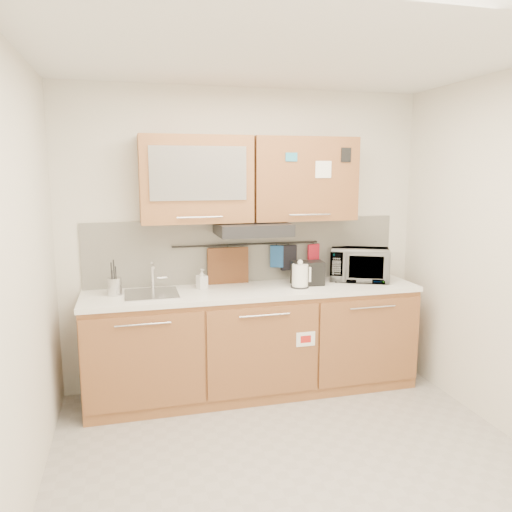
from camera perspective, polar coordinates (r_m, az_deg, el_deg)
floor at (r=3.52m, az=5.03°, el=-23.07°), size 3.20×3.20×0.00m
ceiling at (r=3.03m, az=5.83°, el=22.98°), size 3.20×3.20×0.00m
wall_back at (r=4.44m, az=-1.18°, el=1.95°), size 3.20×0.00×3.20m
wall_left at (r=2.90m, az=-25.90°, el=-3.24°), size 0.00×3.00×3.00m
base_cabinet at (r=4.36m, az=-0.19°, el=-10.32°), size 2.80×0.64×0.88m
countertop at (r=4.21m, az=-0.19°, el=-4.01°), size 2.82×0.62×0.04m
backsplash at (r=4.44m, az=-1.14°, el=0.65°), size 2.80×0.02×0.56m
upper_cabinets at (r=4.22m, az=-0.71°, el=8.78°), size 1.82×0.37×0.70m
range_hood at (r=4.18m, az=-0.40°, el=3.13°), size 0.60×0.46×0.10m
sink at (r=4.11m, az=-11.84°, el=-4.24°), size 0.42×0.40×0.26m
utensil_rail at (r=4.39m, az=-1.03°, el=1.35°), size 1.30×0.02×0.02m
utensil_crock at (r=4.13m, az=-15.86°, el=-3.34°), size 0.12×0.12×0.28m
kettle at (r=4.25m, az=5.06°, el=-2.35°), size 0.17×0.15×0.24m
toaster at (r=4.35m, az=5.93°, el=-1.92°), size 0.28×0.18×0.21m
microwave at (r=4.61m, az=11.73°, el=-0.95°), size 0.61×0.53×0.28m
soap_bottle at (r=4.21m, az=-6.20°, el=-2.62°), size 0.10×0.10×0.17m
cutting_board at (r=4.38m, az=-3.20°, el=-1.92°), size 0.36×0.03×0.45m
oven_mitt at (r=4.47m, az=2.38°, el=-0.05°), size 0.12×0.06×0.20m
dark_pouch at (r=4.50m, az=3.75°, el=-0.18°), size 0.15×0.06×0.23m
pot_holder at (r=4.58m, az=6.59°, el=0.39°), size 0.12×0.06×0.15m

